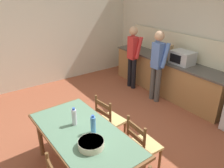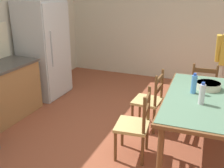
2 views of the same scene
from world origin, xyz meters
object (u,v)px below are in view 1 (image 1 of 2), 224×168
object	(u,v)px
person_at_sink	(133,55)
person_at_counter	(157,63)
chair_side_far_right	(142,146)
serving_bowl	(91,144)
dining_table	(83,137)
bottle_near_centre	(74,117)
paper_bag	(167,52)
bottle_off_centre	(93,125)
chair_side_far_left	(109,121)
microwave	(182,58)

from	to	relation	value
person_at_sink	person_at_counter	size ratio (longest dim) A/B	0.98
chair_side_far_right	person_at_counter	xyz separation A→B (m)	(-1.48, 1.77, 0.50)
serving_bowl	person_at_sink	bearing A→B (deg)	131.67
dining_table	bottle_near_centre	distance (m)	0.31
paper_bag	bottle_off_centre	size ratio (longest dim) A/B	1.33
bottle_near_centre	person_at_sink	world-z (taller)	person_at_sink
bottle_off_centre	serving_bowl	xyz separation A→B (m)	(0.23, -0.17, -0.07)
chair_side_far_right	chair_side_far_left	size ratio (longest dim) A/B	1.00
paper_bag	chair_side_far_left	bearing A→B (deg)	-69.81
dining_table	chair_side_far_right	size ratio (longest dim) A/B	2.03
paper_bag	chair_side_far_left	world-z (taller)	paper_bag
dining_table	chair_side_far_left	distance (m)	0.88
bottle_near_centre	serving_bowl	size ratio (longest dim) A/B	0.84
bottle_near_centre	person_at_sink	xyz separation A→B (m)	(-1.77, 2.55, 0.03)
serving_bowl	chair_side_far_left	xyz separation A→B (m)	(-0.75, 0.78, -0.38)
microwave	chair_side_far_right	size ratio (longest dim) A/B	0.55
paper_bag	dining_table	distance (m)	3.32
serving_bowl	person_at_counter	world-z (taller)	person_at_counter
bottle_off_centre	person_at_sink	bearing A→B (deg)	130.58
paper_bag	bottle_near_centre	size ratio (longest dim) A/B	1.33
microwave	bottle_near_centre	world-z (taller)	microwave
chair_side_far_right	person_at_counter	size ratio (longest dim) A/B	0.54
chair_side_far_left	person_at_counter	bearing A→B (deg)	-76.29
dining_table	person_at_sink	world-z (taller)	person_at_sink
chair_side_far_right	chair_side_far_left	xyz separation A→B (m)	(-0.81, -0.03, 0.00)
dining_table	serving_bowl	world-z (taller)	serving_bowl
serving_bowl	person_at_sink	xyz separation A→B (m)	(-2.31, 2.60, 0.10)
bottle_off_centre	person_at_sink	size ratio (longest dim) A/B	0.16
microwave	bottle_off_centre	xyz separation A→B (m)	(0.91, -2.93, -0.16)
bottle_near_centre	serving_bowl	world-z (taller)	bottle_near_centre
chair_side_far_left	person_at_sink	bearing A→B (deg)	-55.94
chair_side_far_left	dining_table	bearing A→B (deg)	114.22
chair_side_far_left	person_at_counter	distance (m)	1.98
person_at_sink	chair_side_far_right	bearing A→B (deg)	-127.04
paper_bag	person_at_counter	bearing A→B (deg)	-70.18
microwave	dining_table	bearing A→B (deg)	-74.88
bottle_near_centre	person_at_counter	size ratio (longest dim) A/B	0.16
person_at_counter	serving_bowl	bearing A→B (deg)	-151.22
microwave	bottle_near_centre	size ratio (longest dim) A/B	1.85
person_at_sink	bottle_near_centre	bearing A→B (deg)	-145.30
dining_table	person_at_sink	xyz separation A→B (m)	(-1.99, 2.54, 0.24)
bottle_near_centre	chair_side_far_right	distance (m)	1.07
paper_bag	dining_table	xyz separation A→B (m)	(1.28, -3.03, -0.39)
dining_table	serving_bowl	size ratio (longest dim) A/B	5.77
paper_bag	serving_bowl	world-z (taller)	paper_bag
chair_side_far_left	person_at_counter	size ratio (longest dim) A/B	0.54
chair_side_far_right	bottle_off_centre	bearing A→B (deg)	67.49
bottle_near_centre	chair_side_far_left	distance (m)	0.89
chair_side_far_right	person_at_counter	bearing A→B (deg)	-48.03
person_at_counter	chair_side_far_right	bearing A→B (deg)	-140.19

